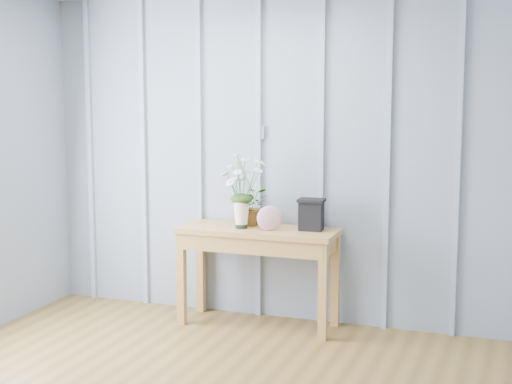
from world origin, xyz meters
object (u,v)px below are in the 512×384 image
at_px(sideboard, 258,243).
at_px(carved_box, 311,214).
at_px(felt_disc_vessel, 270,218).
at_px(daisy_vase, 241,181).

xyz_separation_m(sideboard, carved_box, (0.40, 0.05, 0.23)).
distance_m(sideboard, felt_disc_vessel, 0.25).
relative_size(felt_disc_vessel, carved_box, 0.80).
relative_size(sideboard, felt_disc_vessel, 6.42).
distance_m(sideboard, carved_box, 0.46).
bearing_deg(felt_disc_vessel, daisy_vase, 148.60).
bearing_deg(felt_disc_vessel, carved_box, -1.52).
distance_m(felt_disc_vessel, carved_box, 0.31).
height_order(sideboard, daisy_vase, daisy_vase).
bearing_deg(daisy_vase, felt_disc_vessel, -6.42).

